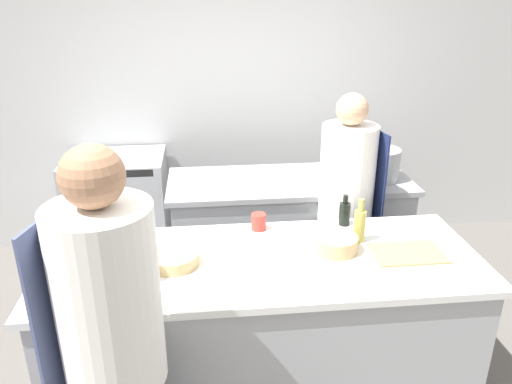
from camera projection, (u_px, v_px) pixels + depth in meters
name	position (u px, v px, depth m)	size (l,w,h in m)	color
wall_back	(235.00, 95.00, 4.49)	(8.00, 0.06, 2.80)	silver
prep_counter	(262.00, 329.00, 2.89)	(2.39, 0.90, 0.93)	#A8AAAF
pass_counter	(288.00, 233.00, 4.01)	(1.86, 0.73, 0.93)	#A8AAAF
oven_range	(120.00, 209.00, 4.39)	(0.83, 0.65, 0.97)	#A8AAAF
chef_at_prep_near	(116.00, 362.00, 2.00)	(0.45, 0.43, 1.81)	black
chef_at_stove	(345.00, 212.00, 3.52)	(0.41, 0.40, 1.67)	black
bottle_olive_oil	(360.00, 225.00, 2.86)	(0.07, 0.07, 0.26)	#B2A84C
bottle_vinegar	(140.00, 267.00, 2.46)	(0.07, 0.07, 0.23)	silver
bottle_wine	(345.00, 213.00, 3.07)	(0.07, 0.07, 0.20)	black
bowl_mixing_large	(173.00, 259.00, 2.64)	(0.27, 0.27, 0.07)	tan
bowl_prep_small	(335.00, 243.00, 2.79)	(0.26, 0.26, 0.09)	tan
bowl_ceramic_blue	(85.00, 249.00, 2.76)	(0.28, 0.28, 0.05)	white
bowl_wooden_salad	(109.00, 265.00, 2.57)	(0.23, 0.23, 0.08)	#B7BABC
cup	(258.00, 222.00, 3.02)	(0.09, 0.09, 0.10)	#B2382D
cutting_board	(407.00, 253.00, 2.76)	(0.39, 0.26, 0.01)	tan
stockpot	(379.00, 164.00, 3.80)	(0.32, 0.32, 0.24)	#A8AAAF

